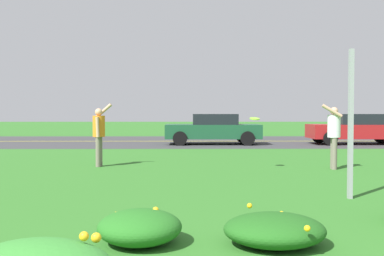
% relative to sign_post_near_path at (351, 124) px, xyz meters
% --- Properties ---
extents(ground_plane, '(120.00, 120.00, 0.00)m').
position_rel_sign_post_near_path_xyz_m(ground_plane, '(-2.36, 4.95, -1.32)').
color(ground_plane, '#2D6B23').
extents(highway_strip, '(120.00, 9.86, 0.01)m').
position_rel_sign_post_near_path_xyz_m(highway_strip, '(-2.36, 15.76, -1.32)').
color(highway_strip, '#38383A').
rests_on(highway_strip, ground).
extents(highway_center_stripe, '(120.00, 0.16, 0.00)m').
position_rel_sign_post_near_path_xyz_m(highway_center_stripe, '(-2.36, 15.76, -1.31)').
color(highway_center_stripe, yellow).
rests_on(highway_center_stripe, ground).
extents(daylily_clump_front_right, '(0.98, 0.99, 0.41)m').
position_rel_sign_post_near_path_xyz_m(daylily_clump_front_right, '(-3.43, -2.73, -1.12)').
color(daylily_clump_front_right, '#23661E').
rests_on(daylily_clump_front_right, ground).
extents(daylily_clump_mid_right, '(1.17, 1.04, 0.41)m').
position_rel_sign_post_near_path_xyz_m(daylily_clump_mid_right, '(-1.88, -2.80, -1.14)').
color(daylily_clump_mid_right, '#1E5619').
rests_on(daylily_clump_mid_right, ground).
extents(sign_post_near_path, '(0.07, 0.10, 2.64)m').
position_rel_sign_post_near_path_xyz_m(sign_post_near_path, '(0.00, 0.00, 0.00)').
color(sign_post_near_path, '#93969B').
rests_on(sign_post_near_path, ground).
extents(person_thrower_orange_shirt, '(0.52, 0.50, 1.79)m').
position_rel_sign_post_near_path_xyz_m(person_thrower_orange_shirt, '(-5.37, 4.76, -0.33)').
color(person_thrower_orange_shirt, orange).
rests_on(person_thrower_orange_shirt, ground).
extents(person_catcher_white_shirt, '(0.56, 0.51, 1.75)m').
position_rel_sign_post_near_path_xyz_m(person_catcher_white_shirt, '(1.05, 4.12, -0.32)').
color(person_catcher_white_shirt, silver).
rests_on(person_catcher_white_shirt, ground).
extents(frisbee_lime, '(0.27, 0.27, 0.09)m').
position_rel_sign_post_near_path_xyz_m(frisbee_lime, '(-1.09, 4.09, 0.04)').
color(frisbee_lime, '#8CD133').
extents(car_red_center_left, '(4.50, 2.00, 1.45)m').
position_rel_sign_post_near_path_xyz_m(car_red_center_left, '(5.24, 13.54, -0.58)').
color(car_red_center_left, maroon).
rests_on(car_red_center_left, ground).
extents(car_dark_green_center_right, '(4.50, 2.00, 1.45)m').
position_rel_sign_post_near_path_xyz_m(car_dark_green_center_right, '(-1.66, 13.54, -0.58)').
color(car_dark_green_center_right, '#194C2D').
rests_on(car_dark_green_center_right, ground).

